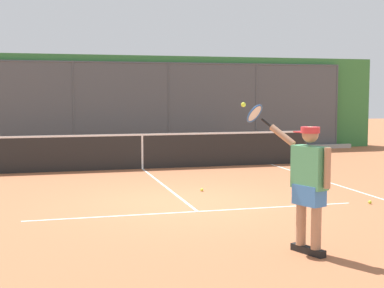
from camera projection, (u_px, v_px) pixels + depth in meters
ground_plane at (186, 202)px, 10.49m from camera, size 60.00×60.00×0.00m
court_line_markings at (201, 214)px, 9.48m from camera, size 7.61×10.39×0.01m
fence_backdrop at (120, 104)px, 19.50m from camera, size 19.22×1.37×3.36m
tennis_net at (142, 151)px, 15.12m from camera, size 9.78×0.09×1.07m
tennis_player at (308, 180)px, 7.06m from camera, size 0.82×1.21×1.93m
tennis_ball_near_net at (202, 190)px, 11.69m from camera, size 0.07×0.07×0.07m
tennis_ball_mid_court at (370, 202)px, 10.34m from camera, size 0.07×0.07×0.07m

